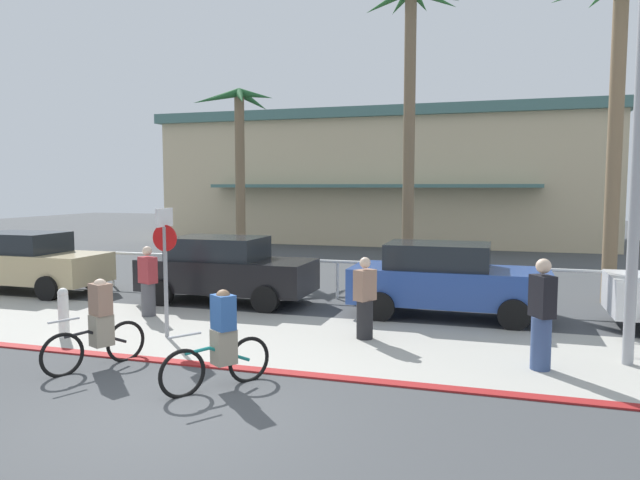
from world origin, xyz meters
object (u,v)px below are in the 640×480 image
at_px(car_blue_2, 446,279).
at_px(pedestrian_0, 542,318).
at_px(palm_tree_0, 238,137).
at_px(palm_tree_1, 410,59).
at_px(pedestrian_1, 365,302).
at_px(car_black_1, 225,269).
at_px(pedestrian_2, 148,284).
at_px(palm_tree_2, 618,54).
at_px(stop_sign_bike_lane, 165,253).
at_px(bollard_1, 64,312).
at_px(car_tan_0, 27,262).
at_px(cyclist_black_1, 99,326).
at_px(cyclist_teal_0, 221,342).

height_order(car_blue_2, pedestrian_0, pedestrian_0).
distance_m(palm_tree_0, car_blue_2, 11.28).
xyz_separation_m(palm_tree_1, pedestrian_1, (0.34, -7.57, -6.16)).
bearing_deg(car_blue_2, car_black_1, 179.66).
relative_size(pedestrian_1, pedestrian_2, 1.00).
bearing_deg(palm_tree_2, stop_sign_bike_lane, -144.36).
bearing_deg(bollard_1, palm_tree_1, 59.79).
distance_m(car_tan_0, car_blue_2, 11.56).
height_order(bollard_1, pedestrian_1, pedestrian_1).
xyz_separation_m(palm_tree_1, cyclist_black_1, (-3.48, -10.57, -6.20)).
height_order(stop_sign_bike_lane, pedestrian_0, stop_sign_bike_lane).
distance_m(bollard_1, car_blue_2, 8.16).
bearing_deg(cyclist_black_1, car_tan_0, 140.61).
distance_m(palm_tree_1, pedestrian_2, 10.53).
bearing_deg(car_blue_2, bollard_1, -149.44).
bearing_deg(palm_tree_0, palm_tree_1, -13.56).
height_order(palm_tree_1, palm_tree_2, palm_tree_1).
relative_size(bollard_1, palm_tree_0, 0.15).
bearing_deg(palm_tree_1, car_tan_0, -151.83).
distance_m(bollard_1, palm_tree_1, 12.41).
bearing_deg(car_black_1, cyclist_teal_0, -64.48).
xyz_separation_m(palm_tree_2, pedestrian_2, (-10.33, -4.83, -5.50)).
bearing_deg(pedestrian_0, cyclist_black_1, -164.49).
bearing_deg(palm_tree_1, cyclist_black_1, -108.21).
xyz_separation_m(car_black_1, pedestrian_1, (4.23, -2.55, -0.13)).
bearing_deg(stop_sign_bike_lane, palm_tree_2, 35.64).
bearing_deg(pedestrian_2, pedestrian_0, -10.81).
relative_size(palm_tree_2, car_blue_2, 1.88).
bearing_deg(palm_tree_2, bollard_1, -147.15).
relative_size(car_tan_0, pedestrian_2, 2.71).
bearing_deg(palm_tree_0, cyclist_teal_0, -66.31).
xyz_separation_m(stop_sign_bike_lane, pedestrian_2, (-1.43, 1.55, -0.93)).
bearing_deg(bollard_1, palm_tree_0, 96.40).
relative_size(palm_tree_2, cyclist_teal_0, 5.41).
bearing_deg(palm_tree_0, cyclist_black_1, -75.74).
xyz_separation_m(cyclist_teal_0, cyclist_black_1, (-2.38, 0.32, 0.00)).
bearing_deg(pedestrian_0, palm_tree_0, 134.55).
bearing_deg(palm_tree_2, car_tan_0, -168.63).
bearing_deg(pedestrian_0, car_blue_2, 117.06).
xyz_separation_m(cyclist_black_1, pedestrian_1, (3.81, 3.00, 0.05)).
bearing_deg(palm_tree_1, bollard_1, -120.21).
bearing_deg(palm_tree_0, car_blue_2, -38.88).
distance_m(bollard_1, palm_tree_0, 11.66).
height_order(palm_tree_1, cyclist_black_1, palm_tree_1).
relative_size(stop_sign_bike_lane, cyclist_teal_0, 1.68).
bearing_deg(pedestrian_0, bollard_1, -176.35).
bearing_deg(pedestrian_2, car_black_1, 64.58).
bearing_deg(palm_tree_1, stop_sign_bike_lane, -111.75).
xyz_separation_m(palm_tree_0, pedestrian_2, (1.71, -8.62, -4.05)).
bearing_deg(palm_tree_1, palm_tree_0, 166.44).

